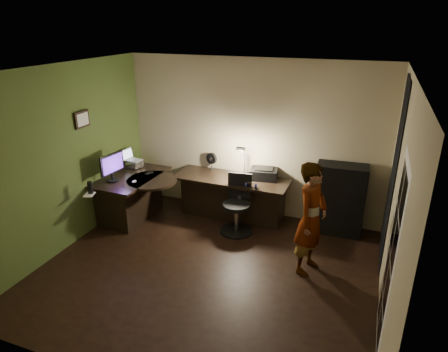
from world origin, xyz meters
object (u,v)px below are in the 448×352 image
(desk_left, at_px, (132,197))
(office_chair, at_px, (237,205))
(cabinet, at_px, (339,199))
(person, at_px, (311,219))
(monitor, at_px, (112,171))
(desk_right, at_px, (231,198))

(desk_left, height_order, office_chair, office_chair)
(cabinet, height_order, person, person)
(monitor, height_order, person, person)
(desk_left, xyz_separation_m, office_chair, (1.86, 0.16, 0.09))
(desk_left, relative_size, person, 0.86)
(desk_right, distance_m, office_chair, 0.55)
(desk_left, bearing_deg, office_chair, 6.59)
(person, bearing_deg, office_chair, 79.14)
(desk_right, height_order, cabinet, cabinet)
(desk_left, relative_size, desk_right, 0.69)
(desk_left, relative_size, monitor, 2.69)
(desk_right, height_order, monitor, monitor)
(desk_left, xyz_separation_m, person, (3.12, -0.48, 0.40))
(desk_right, height_order, office_chair, office_chair)
(desk_left, bearing_deg, desk_right, 23.21)
(cabinet, xyz_separation_m, office_chair, (-1.53, -0.60, -0.10))
(desk_right, relative_size, cabinet, 1.69)
(desk_left, bearing_deg, cabinet, 14.24)
(desk_right, relative_size, monitor, 3.91)
(desk_right, distance_m, monitor, 2.06)
(cabinet, distance_m, office_chair, 1.64)
(cabinet, relative_size, monitor, 2.31)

